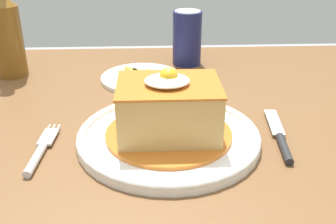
% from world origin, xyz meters
% --- Properties ---
extents(dining_table, '(1.13, 0.89, 0.76)m').
position_xyz_m(dining_table, '(0.00, 0.00, 0.64)').
color(dining_table, brown).
rests_on(dining_table, ground_plane).
extents(main_plate, '(0.28, 0.28, 0.02)m').
position_xyz_m(main_plate, '(0.05, -0.04, 0.77)').
color(main_plate, white).
rests_on(main_plate, dining_table).
extents(sandwich_meal, '(0.19, 0.19, 0.11)m').
position_xyz_m(sandwich_meal, '(0.05, -0.04, 0.81)').
color(sandwich_meal, '#C66B23').
rests_on(sandwich_meal, main_plate).
extents(fork, '(0.02, 0.14, 0.01)m').
position_xyz_m(fork, '(-0.14, -0.08, 0.76)').
color(fork, silver).
rests_on(fork, dining_table).
extents(knife, '(0.03, 0.17, 0.01)m').
position_xyz_m(knife, '(0.22, -0.06, 0.76)').
color(knife, '#262628').
rests_on(knife, dining_table).
extents(soda_can, '(0.07, 0.07, 0.12)m').
position_xyz_m(soda_can, '(0.11, 0.32, 0.82)').
color(soda_can, '#191E51').
rests_on(soda_can, dining_table).
extents(beer_bottle_amber, '(0.06, 0.06, 0.27)m').
position_xyz_m(beer_bottle_amber, '(-0.28, 0.26, 0.86)').
color(beer_bottle_amber, brown).
rests_on(beer_bottle_amber, dining_table).
extents(side_plate_fries, '(0.17, 0.17, 0.02)m').
position_xyz_m(side_plate_fries, '(-0.00, 0.22, 0.76)').
color(side_plate_fries, white).
rests_on(side_plate_fries, dining_table).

